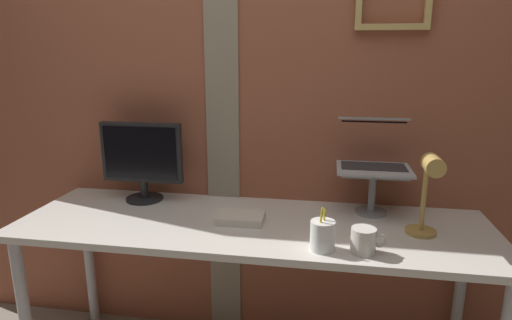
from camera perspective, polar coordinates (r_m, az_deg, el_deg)
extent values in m
cube|color=#9E563D|center=(2.11, -1.08, 7.55)|extent=(3.26, 0.12, 2.45)
cube|color=gray|center=(2.07, -4.51, 7.38)|extent=(0.16, 0.01, 2.45)
cube|color=tan|center=(2.00, 17.63, 16.56)|extent=(0.31, 0.03, 0.03)
cube|color=silver|center=(1.86, -0.53, -8.71)|extent=(2.02, 0.63, 0.03)
cylinder|color=#B2B2B7|center=(2.20, -28.43, -17.83)|extent=(0.05, 0.05, 0.73)
cylinder|color=#B2B2B7|center=(2.56, -21.35, -12.41)|extent=(0.05, 0.05, 0.73)
cylinder|color=#B2B2B7|center=(2.32, 25.50, -15.70)|extent=(0.05, 0.05, 0.73)
cylinder|color=black|center=(2.19, -14.61, -4.98)|extent=(0.18, 0.18, 0.01)
cylinder|color=black|center=(2.17, -14.69, -3.79)|extent=(0.04, 0.04, 0.08)
cube|color=black|center=(2.13, -15.00, 0.99)|extent=(0.40, 0.04, 0.29)
cube|color=black|center=(2.11, -15.22, 0.87)|extent=(0.36, 0.00, 0.25)
cylinder|color=gray|center=(2.02, 15.04, -6.69)|extent=(0.14, 0.14, 0.01)
cylinder|color=gray|center=(1.98, 15.22, -4.11)|extent=(0.03, 0.03, 0.18)
cube|color=gray|center=(1.96, 15.39, -1.49)|extent=(0.28, 0.22, 0.01)
cube|color=#ADB2B7|center=(1.95, 15.41, -1.18)|extent=(0.32, 0.23, 0.01)
cube|color=#2D2D30|center=(1.97, 15.38, -0.83)|extent=(0.28, 0.14, 0.00)
cube|color=#ADB2B7|center=(2.08, 15.22, 2.86)|extent=(0.32, 0.08, 0.21)
cube|color=black|center=(2.08, 15.23, 2.76)|extent=(0.29, 0.06, 0.18)
cylinder|color=tan|center=(1.86, 21.07, -8.87)|extent=(0.12, 0.12, 0.02)
cylinder|color=tan|center=(1.81, 21.53, -4.07)|extent=(0.02, 0.02, 0.31)
cylinder|color=tan|center=(1.69, 22.54, -0.62)|extent=(0.07, 0.11, 0.07)
cylinder|color=white|center=(1.61, 8.87, -9.92)|extent=(0.09, 0.09, 0.11)
cylinder|color=yellow|center=(1.61, 8.99, -8.92)|extent=(0.01, 0.01, 0.14)
cylinder|color=yellow|center=(1.58, 8.50, -8.91)|extent=(0.03, 0.03, 0.16)
cylinder|color=silver|center=(1.61, 14.10, -10.38)|extent=(0.09, 0.09, 0.09)
torus|color=silver|center=(1.62, 16.17, -10.27)|extent=(0.05, 0.01, 0.05)
cube|color=silver|center=(1.85, -2.08, -7.71)|extent=(0.20, 0.15, 0.03)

